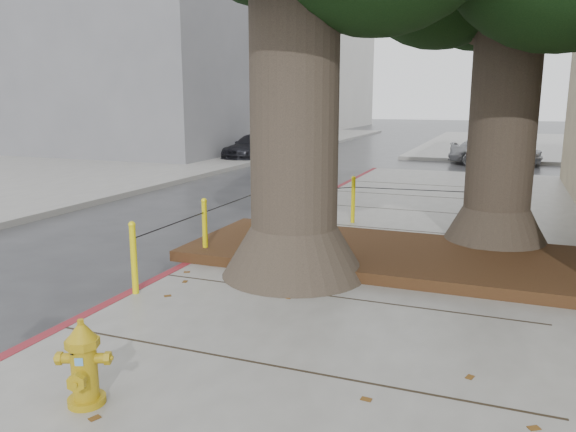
% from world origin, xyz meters
% --- Properties ---
extents(ground, '(140.00, 140.00, 0.00)m').
position_xyz_m(ground, '(0.00, 0.00, 0.00)').
color(ground, '#28282B').
rests_on(ground, ground).
extents(sidewalk_opposite, '(14.00, 60.00, 0.15)m').
position_xyz_m(sidewalk_opposite, '(-14.00, 10.00, 0.07)').
color(sidewalk_opposite, slate).
rests_on(sidewalk_opposite, ground).
extents(curb_red, '(0.14, 26.00, 0.16)m').
position_xyz_m(curb_red, '(-2.00, 2.50, 0.07)').
color(curb_red, maroon).
rests_on(curb_red, ground).
extents(planter_bed, '(6.40, 2.60, 0.16)m').
position_xyz_m(planter_bed, '(0.90, 3.90, 0.23)').
color(planter_bed, black).
rests_on(planter_bed, sidewalk_main).
extents(building_far_grey, '(12.00, 16.00, 12.00)m').
position_xyz_m(building_far_grey, '(-15.00, 22.00, 6.00)').
color(building_far_grey, slate).
rests_on(building_far_grey, ground).
extents(building_far_white, '(12.00, 18.00, 15.00)m').
position_xyz_m(building_far_white, '(-17.00, 45.00, 7.50)').
color(building_far_white, silver).
rests_on(building_far_white, ground).
extents(bollard_ring, '(3.79, 5.39, 0.95)m').
position_xyz_m(bollard_ring, '(-0.87, 4.38, 0.66)').
color(bollard_ring, yellow).
rests_on(bollard_ring, sidewalk_main).
extents(fire_hydrant, '(0.39, 0.39, 0.73)m').
position_xyz_m(fire_hydrant, '(-0.65, -1.17, 0.50)').
color(fire_hydrant, '#BC9813').
rests_on(fire_hydrant, sidewalk_main).
extents(car_silver, '(3.62, 1.59, 1.21)m').
position_xyz_m(car_silver, '(1.94, 19.47, 0.61)').
color(car_silver, '#9C9CA0').
rests_on(car_silver, ground).
extents(car_dark, '(1.98, 3.93, 1.09)m').
position_xyz_m(car_dark, '(-7.85, 17.84, 0.55)').
color(car_dark, black).
rests_on(car_dark, ground).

